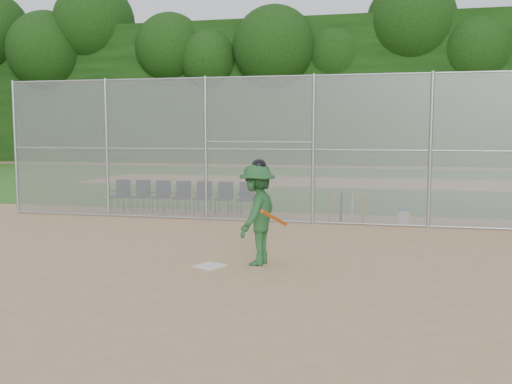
% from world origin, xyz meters
% --- Properties ---
extents(ground, '(100.00, 100.00, 0.00)m').
position_xyz_m(ground, '(0.00, 0.00, 0.00)').
color(ground, tan).
rests_on(ground, ground).
extents(grass_strip, '(100.00, 100.00, 0.00)m').
position_xyz_m(grass_strip, '(0.00, 18.00, 0.01)').
color(grass_strip, '#2B621D').
rests_on(grass_strip, ground).
extents(dirt_patch_far, '(24.00, 24.00, 0.00)m').
position_xyz_m(dirt_patch_far, '(0.00, 18.00, 0.01)').
color(dirt_patch_far, tan).
rests_on(dirt_patch_far, ground).
extents(backstop_fence, '(16.09, 0.09, 4.00)m').
position_xyz_m(backstop_fence, '(0.00, 5.00, 2.07)').
color(backstop_fence, gray).
rests_on(backstop_fence, ground).
extents(treeline, '(81.00, 60.00, 11.00)m').
position_xyz_m(treeline, '(0.00, 20.00, 5.50)').
color(treeline, black).
rests_on(treeline, ground).
extents(home_plate, '(0.61, 0.61, 0.02)m').
position_xyz_m(home_plate, '(-0.23, -0.31, 0.01)').
color(home_plate, silver).
rests_on(home_plate, ground).
extents(batter_at_plate, '(1.03, 1.45, 1.98)m').
position_xyz_m(batter_at_plate, '(0.57, 0.06, 0.96)').
color(batter_at_plate, '#215328').
rests_on(batter_at_plate, ground).
extents(water_cooler, '(0.34, 0.34, 0.44)m').
position_xyz_m(water_cooler, '(3.39, 5.45, 0.22)').
color(water_cooler, white).
rests_on(water_cooler, ground).
extents(spare_bats, '(0.96, 0.34, 0.84)m').
position_xyz_m(spare_bats, '(1.89, 5.30, 0.42)').
color(spare_bats, '#D84C14').
rests_on(spare_bats, ground).
extents(chair_0, '(0.54, 0.52, 0.96)m').
position_xyz_m(chair_0, '(-5.26, 6.34, 0.48)').
color(chair_0, '#0D1832').
rests_on(chair_0, ground).
extents(chair_1, '(0.54, 0.52, 0.96)m').
position_xyz_m(chair_1, '(-4.59, 6.34, 0.48)').
color(chair_1, '#0D1832').
rests_on(chair_1, ground).
extents(chair_2, '(0.54, 0.52, 0.96)m').
position_xyz_m(chair_2, '(-3.91, 6.34, 0.48)').
color(chair_2, '#0D1832').
rests_on(chair_2, ground).
extents(chair_3, '(0.54, 0.52, 0.96)m').
position_xyz_m(chair_3, '(-3.23, 6.34, 0.48)').
color(chair_3, '#0D1832').
rests_on(chair_3, ground).
extents(chair_4, '(0.54, 0.52, 0.96)m').
position_xyz_m(chair_4, '(-2.55, 6.34, 0.48)').
color(chair_4, '#0D1832').
rests_on(chair_4, ground).
extents(chair_5, '(0.54, 0.52, 0.96)m').
position_xyz_m(chair_5, '(-1.87, 6.34, 0.48)').
color(chair_5, '#0D1832').
rests_on(chair_5, ground).
extents(chair_6, '(0.54, 0.52, 0.96)m').
position_xyz_m(chair_6, '(-1.19, 6.34, 0.48)').
color(chair_6, '#0D1832').
rests_on(chair_6, ground).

